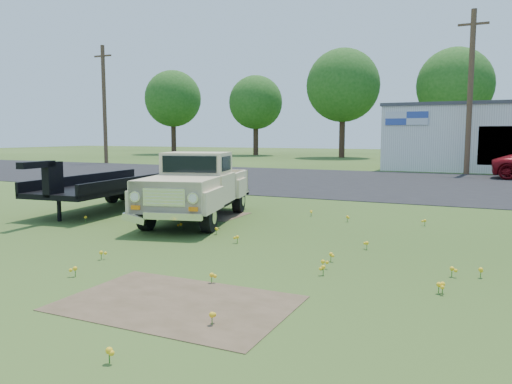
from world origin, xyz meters
TOP-DOWN VIEW (x-y plane):
  - ground at (0.00, 0.00)m, footprint 140.00×140.00m
  - asphalt_lot at (0.00, 15.00)m, footprint 90.00×14.00m
  - dirt_patch_a at (1.50, -3.00)m, footprint 3.00×2.00m
  - dirt_patch_b at (-2.00, 3.50)m, footprint 2.20×1.60m
  - commercial_building at (6.00, 26.99)m, footprint 14.20×8.20m
  - utility_pole_west at (-22.00, 22.00)m, footprint 1.60×0.30m
  - utility_pole_mid at (4.00, 22.00)m, footprint 1.60×0.30m
  - treeline_a at (-28.00, 40.00)m, footprint 6.40×6.40m
  - treeline_b at (-18.00, 41.00)m, footprint 5.76×5.76m
  - treeline_c at (-8.00, 39.50)m, footprint 7.04×7.04m
  - treeline_d at (2.00, 40.50)m, footprint 6.72×6.72m
  - vintage_pickup_truck at (-1.66, 2.61)m, footprint 3.02×5.21m
  - flatbed_trailer at (-5.04, 3.20)m, footprint 2.51×5.98m

SIDE VIEW (x-z plane):
  - ground at x=0.00m, z-range 0.00..0.00m
  - asphalt_lot at x=0.00m, z-range -0.01..0.01m
  - dirt_patch_a at x=1.50m, z-range -0.01..0.01m
  - dirt_patch_b at x=-2.00m, z-range -0.01..0.01m
  - flatbed_trailer at x=-5.04m, z-range 0.00..1.58m
  - vintage_pickup_truck at x=-1.66m, z-range 0.00..1.78m
  - commercial_building at x=6.00m, z-range 0.03..4.18m
  - utility_pole_west at x=-22.00m, z-range 0.10..9.10m
  - utility_pole_mid at x=4.00m, z-range 0.10..9.10m
  - treeline_b at x=-18.00m, z-range 1.38..9.95m
  - treeline_a at x=-28.00m, z-range 1.54..11.06m
  - treeline_d at x=2.00m, z-range 1.62..11.62m
  - treeline_c at x=-8.00m, z-range 1.70..12.17m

